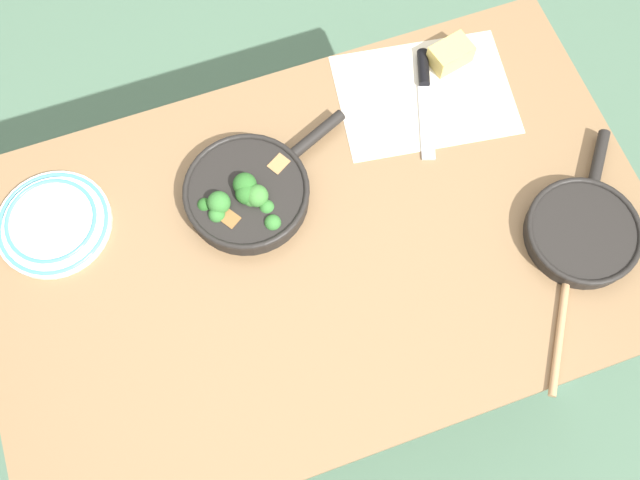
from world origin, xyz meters
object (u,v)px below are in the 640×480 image
wooden_spoon (566,287)px  cheese_block (450,54)px  skillet_eggs (583,231)px  skillet_broccoli (248,193)px  dinner_plate_stack (53,223)px  grater_knife (424,88)px

wooden_spoon → cheese_block: 0.55m
skillet_eggs → skillet_broccoli: bearing=101.7°
skillet_eggs → dinner_plate_stack: (-0.98, 0.37, -0.01)m
wooden_spoon → grater_knife: (-0.09, 0.50, 0.00)m
dinner_plate_stack → cheese_block: bearing=6.1°
skillet_eggs → grater_knife: skillet_eggs is taller
cheese_block → skillet_broccoli: bearing=-161.7°
skillet_broccoli → cheese_block: size_ratio=3.77×
skillet_eggs → wooden_spoon: skillet_eggs is taller
skillet_broccoli → skillet_eggs: 0.67m
skillet_eggs → wooden_spoon: bearing=177.2°
wooden_spoon → cheese_block: size_ratio=3.09×
grater_knife → cheese_block: bearing=141.9°
dinner_plate_stack → wooden_spoon: bearing=-27.0°
skillet_broccoli → wooden_spoon: (0.52, -0.38, -0.02)m
cheese_block → wooden_spoon: bearing=-89.4°
skillet_eggs → wooden_spoon: (-0.08, -0.09, -0.01)m
wooden_spoon → dinner_plate_stack: 1.01m
skillet_broccoli → cheese_block: 0.54m
wooden_spoon → dinner_plate_stack: size_ratio=1.32×
cheese_block → dinner_plate_stack: bearing=-173.9°
skillet_eggs → dinner_plate_stack: 1.05m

